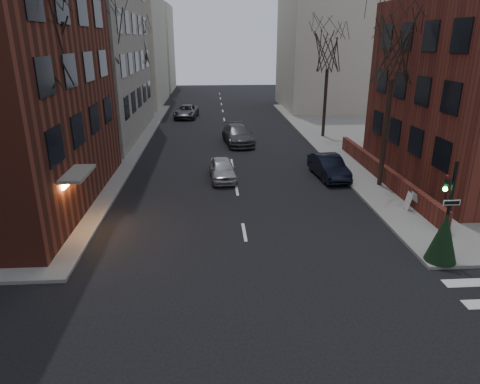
{
  "coord_description": "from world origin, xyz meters",
  "views": [
    {
      "loc": [
        -1.42,
        -6.3,
        8.62
      ],
      "look_at": [
        -0.2,
        12.07,
        2.0
      ],
      "focal_mm": 32.0,
      "sensor_mm": 36.0,
      "label": 1
    }
  ],
  "objects_px": {
    "tree_left_a": "(41,42)",
    "car_lane_far": "(186,112)",
    "traffic_signal": "(446,215)",
    "tree_left_b": "(104,34)",
    "parked_sedan": "(329,167)",
    "tree_right_a": "(395,50)",
    "streetlamp_far": "(148,81)",
    "evergreen_shrub": "(444,237)",
    "streetlamp_near": "(107,110)",
    "tree_right_b": "(328,51)",
    "car_lane_gray": "(238,135)",
    "car_lane_silver": "(222,169)",
    "sandwich_board": "(411,201)",
    "tree_left_c": "(137,45)"
  },
  "relations": [
    {
      "from": "streetlamp_far",
      "to": "evergreen_shrub",
      "type": "relative_size",
      "value": 3.05
    },
    {
      "from": "car_lane_gray",
      "to": "tree_left_a",
      "type": "bearing_deg",
      "value": -127.76
    },
    {
      "from": "tree_left_a",
      "to": "tree_right_b",
      "type": "bearing_deg",
      "value": 45.64
    },
    {
      "from": "tree_right_a",
      "to": "parked_sedan",
      "type": "distance_m",
      "value": 8.03
    },
    {
      "from": "streetlamp_near",
      "to": "car_lane_silver",
      "type": "height_order",
      "value": "streetlamp_near"
    },
    {
      "from": "streetlamp_far",
      "to": "evergreen_shrub",
      "type": "distance_m",
      "value": 37.2
    },
    {
      "from": "streetlamp_far",
      "to": "sandwich_board",
      "type": "distance_m",
      "value": 33.06
    },
    {
      "from": "parked_sedan",
      "to": "car_lane_far",
      "type": "bearing_deg",
      "value": 108.91
    },
    {
      "from": "tree_right_b",
      "to": "car_lane_gray",
      "type": "relative_size",
      "value": 1.69
    },
    {
      "from": "tree_left_a",
      "to": "car_lane_far",
      "type": "bearing_deg",
      "value": 81.3
    },
    {
      "from": "streetlamp_near",
      "to": "parked_sedan",
      "type": "bearing_deg",
      "value": -7.62
    },
    {
      "from": "traffic_signal",
      "to": "parked_sedan",
      "type": "height_order",
      "value": "traffic_signal"
    },
    {
      "from": "tree_left_a",
      "to": "tree_left_c",
      "type": "height_order",
      "value": "tree_left_a"
    },
    {
      "from": "tree_left_b",
      "to": "parked_sedan",
      "type": "height_order",
      "value": "tree_left_b"
    },
    {
      "from": "evergreen_shrub",
      "to": "streetlamp_near",
      "type": "bearing_deg",
      "value": 139.64
    },
    {
      "from": "tree_left_a",
      "to": "tree_left_b",
      "type": "height_order",
      "value": "tree_left_b"
    },
    {
      "from": "tree_left_a",
      "to": "tree_left_b",
      "type": "xyz_separation_m",
      "value": [
        0.0,
        12.0,
        0.44
      ]
    },
    {
      "from": "car_lane_gray",
      "to": "sandwich_board",
      "type": "height_order",
      "value": "car_lane_gray"
    },
    {
      "from": "traffic_signal",
      "to": "streetlamp_near",
      "type": "distance_m",
      "value": 20.86
    },
    {
      "from": "tree_left_b",
      "to": "tree_right_b",
      "type": "relative_size",
      "value": 1.18
    },
    {
      "from": "tree_left_b",
      "to": "tree_right_a",
      "type": "bearing_deg",
      "value": -24.44
    },
    {
      "from": "traffic_signal",
      "to": "evergreen_shrub",
      "type": "relative_size",
      "value": 1.94
    },
    {
      "from": "streetlamp_near",
      "to": "streetlamp_far",
      "type": "xyz_separation_m",
      "value": [
        0.0,
        20.0,
        0.0
      ]
    },
    {
      "from": "tree_left_c",
      "to": "streetlamp_near",
      "type": "relative_size",
      "value": 1.55
    },
    {
      "from": "tree_left_b",
      "to": "sandwich_board",
      "type": "bearing_deg",
      "value": -34.15
    },
    {
      "from": "car_lane_gray",
      "to": "tree_right_b",
      "type": "bearing_deg",
      "value": 7.19
    },
    {
      "from": "car_lane_gray",
      "to": "evergreen_shrub",
      "type": "bearing_deg",
      "value": -79.05
    },
    {
      "from": "tree_left_b",
      "to": "streetlamp_far",
      "type": "distance_m",
      "value": 16.68
    },
    {
      "from": "car_lane_silver",
      "to": "car_lane_far",
      "type": "bearing_deg",
      "value": 94.72
    },
    {
      "from": "car_lane_far",
      "to": "traffic_signal",
      "type": "bearing_deg",
      "value": -64.3
    },
    {
      "from": "car_lane_far",
      "to": "sandwich_board",
      "type": "height_order",
      "value": "car_lane_far"
    },
    {
      "from": "tree_right_a",
      "to": "car_lane_far",
      "type": "relative_size",
      "value": 1.89
    },
    {
      "from": "tree_left_b",
      "to": "parked_sedan",
      "type": "relative_size",
      "value": 2.41
    },
    {
      "from": "tree_left_a",
      "to": "car_lane_silver",
      "type": "height_order",
      "value": "tree_left_a"
    },
    {
      "from": "car_lane_silver",
      "to": "streetlamp_near",
      "type": "bearing_deg",
      "value": 162.35
    },
    {
      "from": "tree_left_c",
      "to": "parked_sedan",
      "type": "distance_m",
      "value": 25.95
    },
    {
      "from": "tree_left_c",
      "to": "tree_left_a",
      "type": "bearing_deg",
      "value": -90.0
    },
    {
      "from": "streetlamp_far",
      "to": "car_lane_silver",
      "type": "xyz_separation_m",
      "value": [
        7.4,
        -21.81,
        -3.56
      ]
    },
    {
      "from": "traffic_signal",
      "to": "parked_sedan",
      "type": "distance_m",
      "value": 11.29
    },
    {
      "from": "traffic_signal",
      "to": "tree_left_b",
      "type": "distance_m",
      "value": 24.87
    },
    {
      "from": "parked_sedan",
      "to": "sandwich_board",
      "type": "height_order",
      "value": "parked_sedan"
    },
    {
      "from": "tree_left_c",
      "to": "streetlamp_far",
      "type": "xyz_separation_m",
      "value": [
        0.6,
        2.0,
        -3.79
      ]
    },
    {
      "from": "traffic_signal",
      "to": "streetlamp_far",
      "type": "relative_size",
      "value": 0.64
    },
    {
      "from": "traffic_signal",
      "to": "sandwich_board",
      "type": "xyz_separation_m",
      "value": [
        1.0,
        4.97,
        -1.29
      ]
    },
    {
      "from": "sandwich_board",
      "to": "evergreen_shrub",
      "type": "relative_size",
      "value": 0.45
    },
    {
      "from": "streetlamp_near",
      "to": "evergreen_shrub",
      "type": "height_order",
      "value": "streetlamp_near"
    },
    {
      "from": "tree_right_b",
      "to": "sandwich_board",
      "type": "distance_m",
      "value": 19.34
    },
    {
      "from": "tree_right_b",
      "to": "car_lane_gray",
      "type": "xyz_separation_m",
      "value": [
        -8.0,
        -1.99,
        -6.8
      ]
    },
    {
      "from": "tree_left_a",
      "to": "parked_sedan",
      "type": "relative_size",
      "value": 2.29
    },
    {
      "from": "tree_right_b",
      "to": "parked_sedan",
      "type": "xyz_separation_m",
      "value": [
        -2.66,
        -11.92,
        -6.85
      ]
    }
  ]
}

